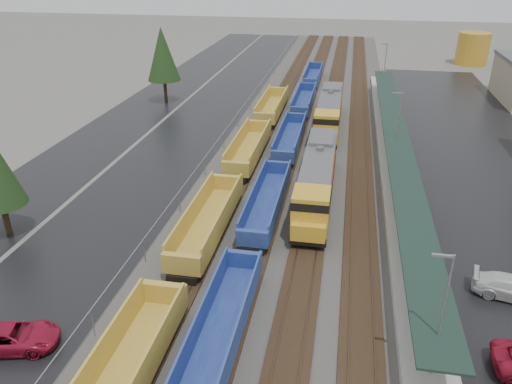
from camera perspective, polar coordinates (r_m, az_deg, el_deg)
ballast_strip at (r=64.25m, az=6.38°, el=6.93°), size 20.00×160.00×0.08m
trackbed at (r=64.21m, az=6.39°, el=7.03°), size 14.60×160.00×0.22m
west_parking_lot at (r=66.89m, az=-6.63°, el=7.66°), size 10.00×160.00×0.02m
west_road at (r=70.40m, az=-14.53°, el=7.92°), size 9.00×160.00×0.02m
east_commuter_lot at (r=56.76m, az=24.98°, el=1.98°), size 16.00×100.00×0.02m
station_platform at (r=54.76m, az=15.51°, el=3.52°), size 3.00×80.00×8.00m
chainlink_fence at (r=63.60m, az=-2.31°, el=8.37°), size 0.08×160.04×2.02m
distant_hills at (r=216.30m, az=22.52°, el=18.47°), size 301.00×140.00×25.20m
tree_west_far at (r=76.92m, az=-10.64°, el=15.25°), size 4.84×4.84×11.00m
locomotive_lead at (r=44.82m, az=6.97°, el=1.46°), size 2.86×18.86×4.27m
locomotive_trail at (r=64.55m, az=8.35°, el=9.01°), size 2.86×18.86×4.27m
well_string_yellow at (r=33.25m, az=-9.32°, el=-10.27°), size 2.81×97.02×2.49m
well_string_blue at (r=43.04m, az=1.29°, el=-1.13°), size 2.49×113.52×2.21m
storage_tank at (r=112.68m, az=23.52°, el=14.79°), size 6.23×6.23×6.23m
parked_car_west_c at (r=32.76m, az=-26.14°, el=-14.70°), size 3.68×5.70×1.46m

